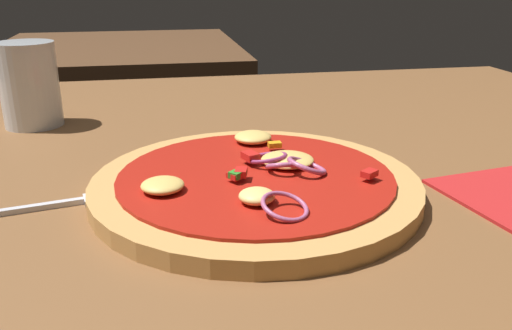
# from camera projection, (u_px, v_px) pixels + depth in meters

# --- Properties ---
(dining_table) EXTENTS (1.22, 1.09, 0.04)m
(dining_table) POSITION_uv_depth(u_px,v_px,m) (250.00, 201.00, 0.52)
(dining_table) COLOR brown
(dining_table) RESTS_ON ground
(pizza) EXTENTS (0.30, 0.30, 0.03)m
(pizza) POSITION_uv_depth(u_px,v_px,m) (260.00, 183.00, 0.49)
(pizza) COLOR tan
(pizza) RESTS_ON dining_table
(fork) EXTENTS (0.17, 0.05, 0.01)m
(fork) POSITION_uv_depth(u_px,v_px,m) (61.00, 204.00, 0.46)
(fork) COLOR silver
(fork) RESTS_ON dining_table
(beer_glass) EXTENTS (0.07, 0.07, 0.11)m
(beer_glass) POSITION_uv_depth(u_px,v_px,m) (30.00, 89.00, 0.68)
(beer_glass) COLOR silver
(beer_glass) RESTS_ON dining_table
(background_table) EXTENTS (0.64, 0.68, 0.04)m
(background_table) POSITION_uv_depth(u_px,v_px,m) (118.00, 52.00, 1.45)
(background_table) COLOR #4C301C
(background_table) RESTS_ON ground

